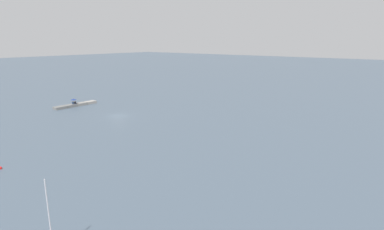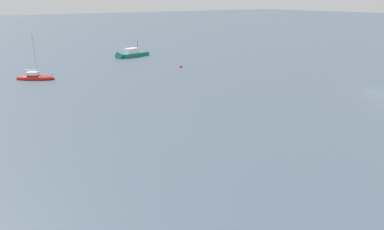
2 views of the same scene
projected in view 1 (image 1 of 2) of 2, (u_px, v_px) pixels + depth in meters
ground_plane at (118, 116)px, 65.61m from camera, size 500.00×500.00×0.00m
seawall_pier at (76, 105)px, 75.20m from camera, size 10.83×1.74×0.62m
person_seated_dark_left at (75, 103)px, 74.82m from camera, size 0.47×0.65×0.73m
person_seated_blue_right at (73, 103)px, 74.45m from camera, size 0.47×0.65×0.73m
umbrella_open_navy at (73, 99)px, 74.54m from camera, size 1.46×1.46×1.31m
mooring_buoy_near at (0, 168)px, 38.71m from camera, size 0.47×0.47×0.47m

